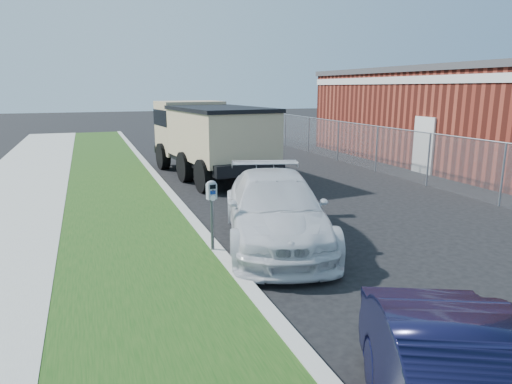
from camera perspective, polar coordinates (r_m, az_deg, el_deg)
name	(u,v)px	position (r m, az deg, el deg)	size (l,w,h in m)	color
ground	(331,241)	(10.24, 9.38, -6.02)	(120.00, 120.00, 0.00)	black
streetside	(62,239)	(10.89, -23.10, -5.39)	(6.12, 50.00, 0.15)	#999990
chainlink_fence	(377,140)	(18.95, 14.90, 6.32)	(0.06, 30.06, 30.00)	slate
brick_building	(476,114)	(23.55, 25.76, 8.80)	(9.20, 14.20, 4.17)	maroon
parking_meter	(212,200)	(8.91, -5.55, -1.04)	(0.21, 0.16, 1.41)	#3F4247
white_wagon	(274,208)	(9.92, 2.27, -2.05)	(2.06, 5.06, 1.47)	silver
dump_truck	(208,135)	(17.59, -5.99, 7.13)	(3.46, 7.26, 2.75)	black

